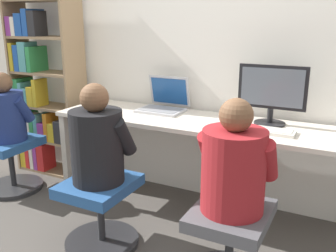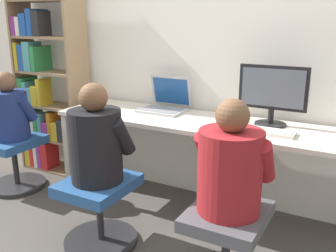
{
  "view_description": "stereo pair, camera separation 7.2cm",
  "coord_description": "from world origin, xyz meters",
  "px_view_note": "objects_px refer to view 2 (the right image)",
  "views": [
    {
      "loc": [
        0.97,
        -2.15,
        1.45
      ],
      "look_at": [
        -0.18,
        0.1,
        0.73
      ],
      "focal_mm": 40.0,
      "sensor_mm": 36.0,
      "label": 1
    },
    {
      "loc": [
        1.03,
        -2.12,
        1.45
      ],
      "look_at": [
        -0.18,
        0.1,
        0.73
      ],
      "focal_mm": 40.0,
      "sensor_mm": 36.0,
      "label": 2
    }
  ],
  "objects_px": {
    "laptop": "(165,104)",
    "person_near_shelf": "(9,111)",
    "bookshelf": "(43,74)",
    "office_chair_side": "(15,159)",
    "office_chair_left": "(226,242)",
    "person_at_monitor": "(230,166)",
    "desktop_monitor": "(272,95)",
    "person_at_laptop": "(96,141)",
    "keyboard": "(261,131)",
    "office_chair_right": "(99,208)"
  },
  "relations": [
    {
      "from": "desktop_monitor",
      "to": "person_near_shelf",
      "type": "height_order",
      "value": "desktop_monitor"
    },
    {
      "from": "office_chair_left",
      "to": "bookshelf",
      "type": "distance_m",
      "value": 2.37
    },
    {
      "from": "person_at_laptop",
      "to": "office_chair_left",
      "type": "bearing_deg",
      "value": 1.36
    },
    {
      "from": "bookshelf",
      "to": "office_chair_side",
      "type": "height_order",
      "value": "bookshelf"
    },
    {
      "from": "desktop_monitor",
      "to": "office_chair_side",
      "type": "distance_m",
      "value": 2.25
    },
    {
      "from": "keyboard",
      "to": "office_chair_side",
      "type": "relative_size",
      "value": 0.87
    },
    {
      "from": "office_chair_left",
      "to": "person_at_monitor",
      "type": "height_order",
      "value": "person_at_monitor"
    },
    {
      "from": "person_at_laptop",
      "to": "desktop_monitor",
      "type": "bearing_deg",
      "value": 42.21
    },
    {
      "from": "desktop_monitor",
      "to": "office_chair_side",
      "type": "xyz_separation_m",
      "value": [
        -2.09,
        -0.47,
        -0.7
      ]
    },
    {
      "from": "laptop",
      "to": "bookshelf",
      "type": "height_order",
      "value": "bookshelf"
    },
    {
      "from": "office_chair_left",
      "to": "person_near_shelf",
      "type": "height_order",
      "value": "person_near_shelf"
    },
    {
      "from": "laptop",
      "to": "office_chair_side",
      "type": "height_order",
      "value": "laptop"
    },
    {
      "from": "person_at_monitor",
      "to": "person_near_shelf",
      "type": "distance_m",
      "value": 2.1
    },
    {
      "from": "office_chair_left",
      "to": "bookshelf",
      "type": "xyz_separation_m",
      "value": [
        -2.13,
        0.77,
        0.69
      ]
    },
    {
      "from": "desktop_monitor",
      "to": "keyboard",
      "type": "distance_m",
      "value": 0.29
    },
    {
      "from": "office_chair_right",
      "to": "person_near_shelf",
      "type": "relative_size",
      "value": 0.85
    },
    {
      "from": "laptop",
      "to": "keyboard",
      "type": "xyz_separation_m",
      "value": [
        0.84,
        -0.23,
        -0.04
      ]
    },
    {
      "from": "office_chair_right",
      "to": "person_at_laptop",
      "type": "xyz_separation_m",
      "value": [
        0.0,
        0.0,
        0.46
      ]
    },
    {
      "from": "laptop",
      "to": "office_chair_left",
      "type": "relative_size",
      "value": 0.72
    },
    {
      "from": "person_at_monitor",
      "to": "office_chair_left",
      "type": "bearing_deg",
      "value": -90.0
    },
    {
      "from": "laptop",
      "to": "person_near_shelf",
      "type": "xyz_separation_m",
      "value": [
        -1.24,
        -0.49,
        -0.1
      ]
    },
    {
      "from": "person_at_monitor",
      "to": "keyboard",
      "type": "bearing_deg",
      "value": 89.69
    },
    {
      "from": "laptop",
      "to": "person_near_shelf",
      "type": "distance_m",
      "value": 1.34
    },
    {
      "from": "laptop",
      "to": "person_at_laptop",
      "type": "height_order",
      "value": "person_at_laptop"
    },
    {
      "from": "office_chair_right",
      "to": "person_at_monitor",
      "type": "distance_m",
      "value": 0.98
    },
    {
      "from": "laptop",
      "to": "keyboard",
      "type": "bearing_deg",
      "value": -15.2
    },
    {
      "from": "person_at_monitor",
      "to": "person_at_laptop",
      "type": "relative_size",
      "value": 0.98
    },
    {
      "from": "office_chair_side",
      "to": "person_at_monitor",
      "type": "bearing_deg",
      "value": -8.28
    },
    {
      "from": "laptop",
      "to": "bookshelf",
      "type": "relative_size",
      "value": 0.18
    },
    {
      "from": "laptop",
      "to": "office_chair_right",
      "type": "xyz_separation_m",
      "value": [
        -0.03,
        -0.83,
        -0.54
      ]
    },
    {
      "from": "office_chair_left",
      "to": "bookshelf",
      "type": "bearing_deg",
      "value": 160.1
    },
    {
      "from": "desktop_monitor",
      "to": "person_at_monitor",
      "type": "bearing_deg",
      "value": -90.82
    },
    {
      "from": "office_chair_left",
      "to": "office_chair_right",
      "type": "height_order",
      "value": "same"
    },
    {
      "from": "office_chair_left",
      "to": "office_chair_right",
      "type": "relative_size",
      "value": 1.0
    },
    {
      "from": "person_at_laptop",
      "to": "person_near_shelf",
      "type": "height_order",
      "value": "person_at_laptop"
    },
    {
      "from": "desktop_monitor",
      "to": "office_chair_side",
      "type": "relative_size",
      "value": 0.95
    },
    {
      "from": "keyboard",
      "to": "bookshelf",
      "type": "height_order",
      "value": "bookshelf"
    },
    {
      "from": "laptop",
      "to": "office_chair_left",
      "type": "distance_m",
      "value": 1.28
    },
    {
      "from": "bookshelf",
      "to": "person_at_laptop",
      "type": "bearing_deg",
      "value": -32.12
    },
    {
      "from": "person_at_monitor",
      "to": "person_at_laptop",
      "type": "distance_m",
      "value": 0.87
    },
    {
      "from": "office_chair_right",
      "to": "bookshelf",
      "type": "bearing_deg",
      "value": 147.72
    },
    {
      "from": "person_at_monitor",
      "to": "person_near_shelf",
      "type": "xyz_separation_m",
      "value": [
        -2.08,
        0.31,
        -0.02
      ]
    },
    {
      "from": "person_near_shelf",
      "to": "bookshelf",
      "type": "bearing_deg",
      "value": 96.3
    },
    {
      "from": "bookshelf",
      "to": "office_chair_side",
      "type": "relative_size",
      "value": 3.97
    },
    {
      "from": "person_at_laptop",
      "to": "office_chair_side",
      "type": "relative_size",
      "value": 1.28
    },
    {
      "from": "desktop_monitor",
      "to": "office_chair_left",
      "type": "xyz_separation_m",
      "value": [
        -0.01,
        -0.78,
        -0.7
      ]
    },
    {
      "from": "laptop",
      "to": "person_near_shelf",
      "type": "height_order",
      "value": "person_near_shelf"
    },
    {
      "from": "person_at_monitor",
      "to": "desktop_monitor",
      "type": "bearing_deg",
      "value": 89.18
    },
    {
      "from": "office_chair_left",
      "to": "bookshelf",
      "type": "relative_size",
      "value": 0.25
    },
    {
      "from": "office_chair_left",
      "to": "office_chair_side",
      "type": "relative_size",
      "value": 1.0
    }
  ]
}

